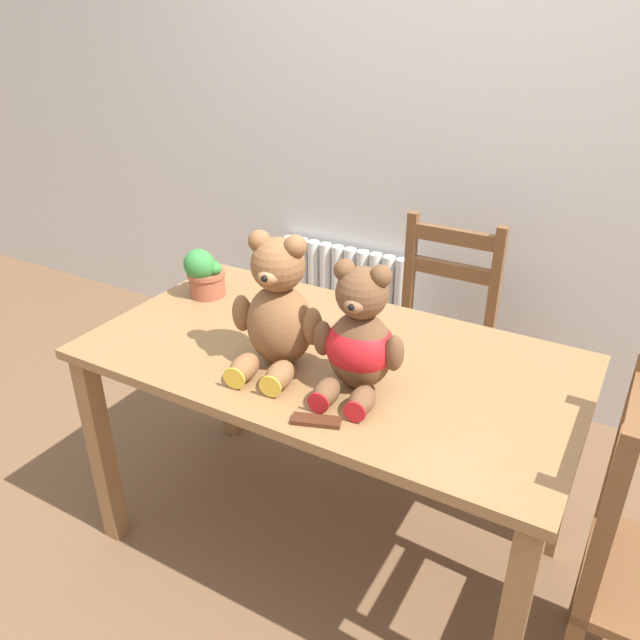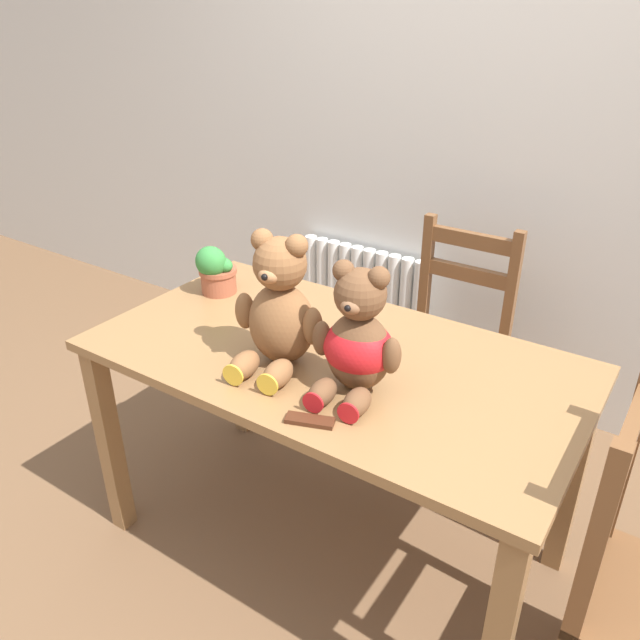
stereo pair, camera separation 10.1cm
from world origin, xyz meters
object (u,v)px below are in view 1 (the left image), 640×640
teddy_bear_right (359,340)px  chocolate_bar (316,421)px  teddy_bear_left (277,311)px  potted_plant (204,273)px  wooden_chair_behind (435,339)px

teddy_bear_right → chocolate_bar: bearing=78.9°
teddy_bear_left → chocolate_bar: 0.34m
teddy_bear_left → potted_plant: (-0.47, 0.25, -0.08)m
wooden_chair_behind → chocolate_bar: size_ratio=7.59×
potted_plant → teddy_bear_right: bearing=-19.2°
chocolate_bar → potted_plant: bearing=147.6°
teddy_bear_right → teddy_bear_left: bearing=-5.3°
wooden_chair_behind → chocolate_bar: (0.07, -1.08, 0.31)m
wooden_chair_behind → potted_plant: bearing=45.2°
wooden_chair_behind → teddy_bear_left: teddy_bear_left is taller
chocolate_bar → teddy_bear_right: bearing=85.3°
wooden_chair_behind → chocolate_bar: bearing=93.5°
wooden_chair_behind → chocolate_bar: 1.12m
teddy_bear_right → potted_plant: teddy_bear_right is taller
teddy_bear_right → chocolate_bar: size_ratio=2.93×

